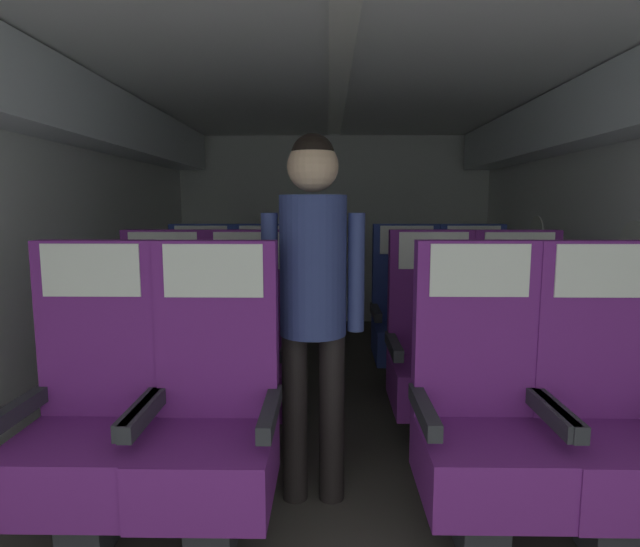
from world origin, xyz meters
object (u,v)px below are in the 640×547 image
Objects in this scene: seat_a_left_window at (89,421)px; seat_c_left_aisle at (265,320)px; seat_a_left_aisle at (212,423)px; seat_c_right_aisle at (474,320)px; seat_b_left_window at (162,355)px; flight_attendant at (313,282)px; seat_a_right_window at (481,422)px; seat_b_right_window at (434,356)px; seat_c_right_window at (407,320)px; seat_c_left_window at (200,320)px; seat_b_right_aisle at (520,357)px; seat_a_right_aisle at (607,424)px; seat_b_left_aisle at (247,356)px.

seat_a_left_window and seat_c_left_aisle have the same top height.
seat_a_left_aisle is 2.26m from seat_c_right_aisle.
seat_b_left_window is 1.10m from flight_attendant.
flight_attendant is at bearing 155.08° from seat_a_right_window.
flight_attendant is at bearing 20.54° from seat_a_left_window.
seat_a_right_window is 0.85m from flight_attendant.
seat_a_right_window is at bearing -89.93° from seat_b_right_window.
seat_b_left_window is 1.69m from seat_c_right_window.
seat_a_left_aisle is (0.46, -0.01, 0.00)m from seat_a_left_window.
seat_c_left_window is 1.00× the size of seat_c_right_aisle.
seat_b_right_aisle and seat_b_right_window have the same top height.
seat_c_left_window is at bearing 105.30° from seat_a_left_aisle.
seat_a_right_window is (1.00, 0.03, 0.00)m from seat_a_left_aisle.
flight_attendant is (-1.10, 0.30, 0.48)m from seat_a_right_aisle.
seat_c_left_window is (-0.01, 1.71, 0.00)m from seat_a_left_window.
seat_c_right_aisle is at bearing 0.59° from seat_c_left_window.
flight_attendant is at bearing -127.51° from seat_c_right_aisle.
seat_a_left_aisle and seat_b_left_aisle have the same top height.
seat_c_right_window is at bearing 105.72° from seat_a_right_aisle.
seat_b_left_window is 1.00× the size of seat_b_right_aisle.
seat_c_right_window is (-0.02, 0.85, 0.00)m from seat_b_right_window.
seat_a_left_aisle is at bearing -61.57° from seat_b_left_window.
seat_b_right_window is (1.00, 0.87, 0.00)m from seat_a_left_aisle.
seat_a_right_aisle is 2.10m from seat_b_left_window.
seat_a_right_aisle is at bearing -29.83° from seat_b_left_aisle.
seat_c_left_window is 0.73× the size of flight_attendant.
seat_b_right_aisle and seat_c_left_window have the same top height.
seat_c_left_aisle is at bearing 120.61° from seat_a_right_window.
seat_a_left_aisle and seat_c_left_aisle have the same top height.
seat_b_left_aisle is at bearing -61.45° from seat_c_left_window.
seat_b_right_window is (-0.00, 0.85, 0.00)m from seat_a_right_window.
seat_a_left_window is 1.00× the size of seat_a_left_aisle.
seat_a_right_window is 1.00× the size of seat_b_right_aisle.
seat_c_right_window is at bearing 90.55° from seat_a_right_window.
flight_attendant reaches higher than seat_a_left_window.
seat_b_left_window is (-1.93, 0.84, 0.00)m from seat_a_right_aisle.
seat_c_right_window is (-0.02, 1.70, 0.00)m from seat_a_right_window.
seat_a_left_aisle is 0.98m from seat_b_left_window.
seat_c_right_aisle is at bearing 31.02° from seat_b_left_aisle.
seat_a_left_aisle is 1.74m from seat_c_left_aisle.
seat_a_right_aisle is at bearing -49.30° from seat_c_left_aisle.
flight_attendant is (0.83, -1.40, 0.48)m from seat_c_left_window.
seat_c_right_window is at bearing 60.45° from seat_a_left_aisle.
seat_a_right_aisle is 0.85m from seat_b_right_aisle.
flight_attendant reaches higher than seat_c_right_window.
seat_b_left_window and seat_c_right_aisle have the same top height.
flight_attendant is at bearing -113.59° from seat_c_right_window.
seat_c_left_aisle is at bearing 149.33° from seat_b_right_aisle.
seat_c_left_window is at bearing -177.34° from seat_c_left_aisle.
seat_c_left_window is (-0.47, 1.72, 0.00)m from seat_a_left_aisle.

